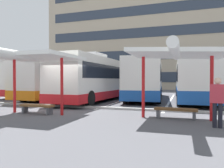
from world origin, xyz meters
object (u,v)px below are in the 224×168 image
(coach_bus_1, at_px, (69,79))
(bench_2, at_px, (176,111))
(waiting_shelter_1, at_px, (33,58))
(waiting_shelter_2, at_px, (176,55))
(coach_bus_2, at_px, (100,79))
(waiting_passenger_0, at_px, (218,99))
(coach_bus_4, at_px, (193,81))
(bench_1, at_px, (37,107))
(coach_bus_3, at_px, (146,80))
(coach_bus_0, at_px, (44,79))

(coach_bus_1, distance_m, bench_2, 13.08)
(waiting_shelter_1, bearing_deg, coach_bus_1, 110.10)
(waiting_shelter_2, xyz_separation_m, bench_2, (0.00, 0.33, -2.35))
(coach_bus_2, xyz_separation_m, waiting_passenger_0, (7.59, -8.32, -0.71))
(coach_bus_4, height_order, waiting_shelter_2, coach_bus_4)
(coach_bus_1, distance_m, coach_bus_4, 11.00)
(bench_2, xyz_separation_m, waiting_passenger_0, (1.42, -1.37, 0.67))
(bench_1, bearing_deg, coach_bus_2, 87.66)
(coach_bus_3, xyz_separation_m, bench_1, (-3.69, -10.02, -1.33))
(bench_1, relative_size, waiting_shelter_2, 0.38)
(coach_bus_2, relative_size, coach_bus_3, 1.09)
(coach_bus_2, bearing_deg, coach_bus_3, 34.87)
(coach_bus_4, xyz_separation_m, bench_2, (-1.05, -9.16, -1.26))
(coach_bus_0, bearing_deg, coach_bus_4, -1.46)
(coach_bus_0, bearing_deg, coach_bus_2, -19.49)
(coach_bus_4, height_order, waiting_passenger_0, coach_bus_4)
(bench_2, bearing_deg, coach_bus_3, 106.73)
(coach_bus_0, bearing_deg, waiting_passenger_0, -36.20)
(coach_bus_3, relative_size, coach_bus_4, 0.89)
(coach_bus_3, distance_m, bench_2, 9.80)
(coach_bus_4, distance_m, waiting_shelter_1, 12.68)
(waiting_shelter_1, bearing_deg, coach_bus_0, 123.63)
(coach_bus_4, relative_size, waiting_shelter_1, 2.47)
(coach_bus_0, height_order, waiting_shelter_2, coach_bus_0)
(coach_bus_4, distance_m, waiting_shelter_2, 9.60)
(coach_bus_1, xyz_separation_m, coach_bus_2, (3.75, -1.47, 0.01))
(coach_bus_2, height_order, bench_1, coach_bus_2)
(coach_bus_2, xyz_separation_m, bench_2, (6.17, -6.94, -1.38))
(coach_bus_3, xyz_separation_m, waiting_passenger_0, (4.21, -10.67, -0.66))
(waiting_passenger_0, bearing_deg, coach_bus_3, 111.56)
(coach_bus_4, height_order, waiting_shelter_1, coach_bus_4)
(waiting_passenger_0, bearing_deg, waiting_shelter_1, 177.20)
(coach_bus_1, bearing_deg, waiting_passenger_0, -40.79)
(waiting_shelter_1, relative_size, waiting_shelter_2, 1.07)
(coach_bus_3, distance_m, waiting_shelter_2, 10.07)
(waiting_shelter_1, height_order, bench_1, waiting_shelter_1)
(coach_bus_2, bearing_deg, waiting_passenger_0, -47.61)
(coach_bus_3, height_order, waiting_shelter_1, coach_bus_3)
(waiting_shelter_2, height_order, waiting_passenger_0, waiting_shelter_2)
(coach_bus_2, distance_m, waiting_shelter_1, 8.00)
(coach_bus_0, distance_m, bench_2, 16.57)
(coach_bus_4, distance_m, bench_1, 12.49)
(coach_bus_2, height_order, waiting_shelter_2, coach_bus_2)
(coach_bus_1, bearing_deg, coach_bus_0, 162.57)
(coach_bus_0, bearing_deg, coach_bus_3, -1.26)
(bench_2, bearing_deg, bench_1, -173.60)
(bench_2, bearing_deg, waiting_shelter_2, -90.00)
(coach_bus_1, relative_size, coach_bus_4, 1.01)
(coach_bus_2, bearing_deg, coach_bus_1, 158.60)
(coach_bus_1, height_order, coach_bus_2, coach_bus_1)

